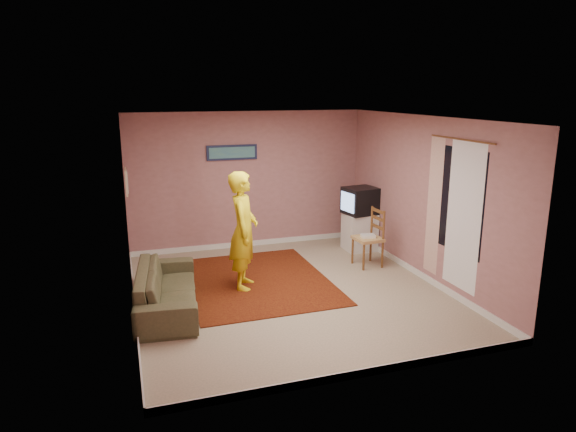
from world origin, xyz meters
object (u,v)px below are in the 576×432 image
object	(u,v)px
sofa	(167,288)
person	(243,231)
tv_cabinet	(360,232)
crt_tv	(360,201)
chair_b	(368,232)
chair_a	(355,217)

from	to	relation	value
sofa	person	world-z (taller)	person
sofa	person	xyz separation A→B (m)	(1.21, 0.45, 0.61)
tv_cabinet	crt_tv	bearing A→B (deg)	-170.83
sofa	person	distance (m)	1.43
crt_tv	sofa	xyz separation A→B (m)	(-3.74, -1.64, -0.66)
crt_tv	chair_b	distance (m)	0.98
chair_b	person	xyz separation A→B (m)	(-2.26, -0.31, 0.30)
tv_cabinet	crt_tv	distance (m)	0.60
chair_a	person	bearing A→B (deg)	-143.14
tv_cabinet	chair_b	distance (m)	0.96
crt_tv	chair_b	world-z (taller)	crt_tv
crt_tv	chair_a	bearing A→B (deg)	70.38
sofa	chair_a	bearing A→B (deg)	-56.69
chair_a	sofa	world-z (taller)	chair_a
chair_b	person	size ratio (longest dim) A/B	0.30
crt_tv	chair_a	xyz separation A→B (m)	(0.06, 0.30, -0.39)
chair_a	person	xyz separation A→B (m)	(-2.59, -1.49, 0.34)
tv_cabinet	sofa	distance (m)	4.09
crt_tv	chair_b	xyz separation A→B (m)	(-0.27, -0.88, -0.35)
chair_b	person	world-z (taller)	person
crt_tv	person	world-z (taller)	person
crt_tv	tv_cabinet	bearing A→B (deg)	0.00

